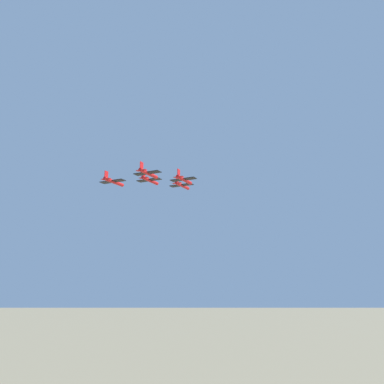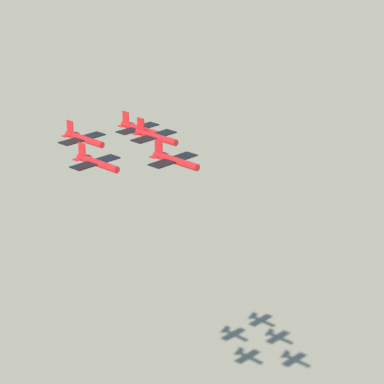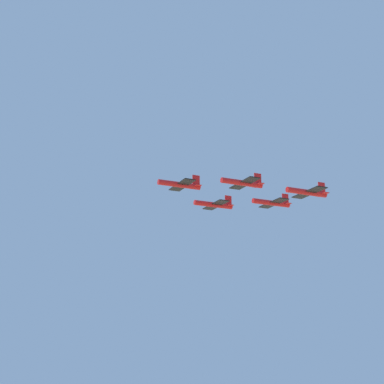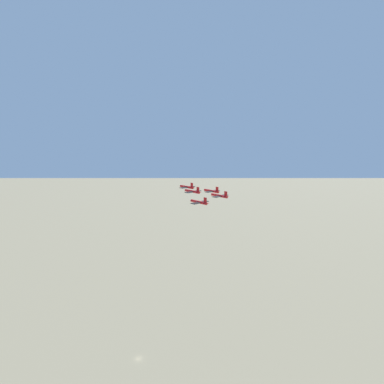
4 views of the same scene
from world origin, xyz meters
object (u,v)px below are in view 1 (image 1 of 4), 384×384
object	(u,v)px
jet_3	(113,181)
jet_4	(148,173)
jet_1	(149,180)
jet_2	(184,179)
jet_0	(182,185)

from	to	relation	value
jet_3	jet_4	distance (m)	15.20
jet_1	jet_4	size ratio (longest dim) A/B	1.00
jet_1	jet_3	bearing A→B (deg)	-120.47
jet_2	jet_0	bearing A→B (deg)	120.47
jet_0	jet_3	xyz separation A→B (m)	(-25.91, 14.87, -2.85)
jet_4	jet_0	bearing A→B (deg)	90.00
jet_1	jet_2	size ratio (longest dim) A/B	1.00
jet_0	jet_3	bearing A→B (deg)	-120.47
jet_0	jet_2	xyz separation A→B (m)	(-12.79, -7.71, -1.67)
jet_1	jet_4	bearing A→B (deg)	-59.53
jet_3	jet_2	bearing A→B (deg)	29.54
jet_2	jet_4	bearing A→B (deg)	-120.47
jet_1	jet_0	bearing A→B (deg)	59.53
jet_1	jet_2	distance (m)	15.23
jet_2	jet_4	xyz separation A→B (m)	(-12.96, 7.44, 0.03)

